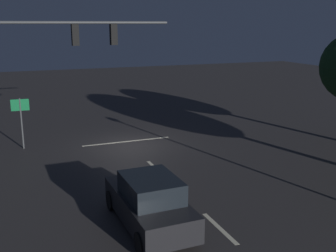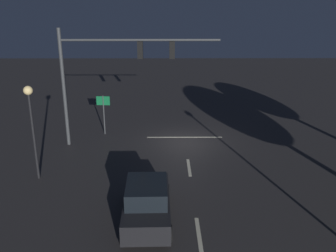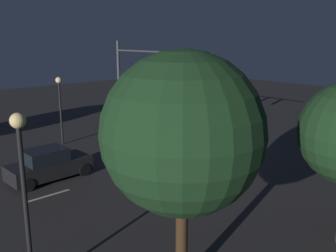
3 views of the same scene
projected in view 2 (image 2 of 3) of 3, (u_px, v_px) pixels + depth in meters
The scene contains 8 objects.
ground_plane at pixel (185, 141), 23.22m from camera, with size 80.00×80.00×0.00m, color #2D2B2B.
traffic_signal_assembly at pixel (112, 65), 21.21m from camera, with size 9.43×0.47×7.15m.
lane_dash_far at pixel (189, 167), 19.42m from camera, with size 2.20×0.16×0.01m, color beige.
lane_dash_mid at pixel (199, 234), 13.72m from camera, with size 2.20×0.16×0.01m, color beige.
stop_bar at pixel (185, 137), 23.94m from camera, with size 5.00×0.16×0.01m, color beige.
car_approaching at pixel (147, 202), 14.45m from camera, with size 1.99×4.40×1.70m.
street_lamp_right_kerb at pixel (31, 115), 17.18m from camera, with size 0.44×0.44×4.76m.
route_sign at pixel (103, 106), 24.01m from camera, with size 0.90×0.12×2.69m.
Camera 2 is at (1.26, 21.72, 8.24)m, focal length 38.36 mm.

